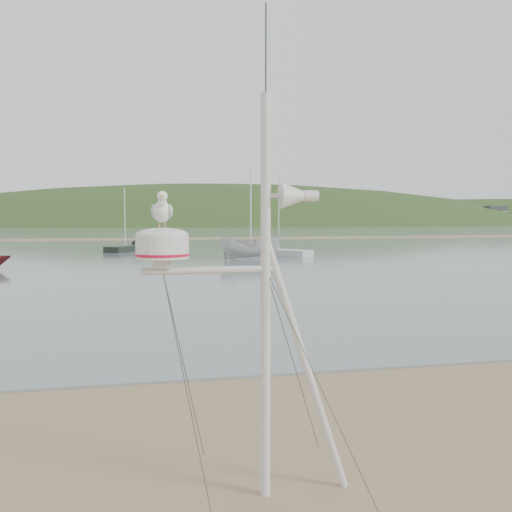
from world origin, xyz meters
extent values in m
plane|color=#856B4C|center=(0.00, 0.00, 0.00)|extent=(560.00, 560.00, 0.00)
cube|color=slate|center=(0.00, 132.00, 0.02)|extent=(560.00, 256.00, 0.04)
cube|color=#856B4C|center=(0.00, 70.00, 0.07)|extent=(560.00, 7.00, 0.07)
ellipsoid|color=#233A17|center=(40.00, 235.00, -22.00)|extent=(400.00, 180.00, 80.00)
ellipsoid|color=#233A17|center=(180.00, 235.00, -15.40)|extent=(300.00, 135.00, 56.00)
cube|color=beige|center=(-36.00, 196.00, 4.00)|extent=(8.40, 6.30, 8.00)
cube|color=beige|center=(-10.00, 196.00, 4.00)|extent=(8.40, 6.30, 8.00)
cube|color=beige|center=(16.00, 196.00, 4.00)|extent=(8.40, 6.30, 8.00)
cube|color=beige|center=(42.00, 196.00, 4.00)|extent=(8.40, 6.30, 8.00)
cube|color=beige|center=(68.00, 196.00, 4.00)|extent=(8.40, 6.30, 8.00)
cube|color=beige|center=(94.00, 196.00, 4.00)|extent=(8.40, 6.30, 8.00)
cube|color=beige|center=(120.00, 196.00, 4.00)|extent=(8.40, 6.30, 8.00)
cube|color=beige|center=(146.00, 196.00, 4.00)|extent=(8.40, 6.30, 8.00)
cylinder|color=silver|center=(2.16, -0.15, 2.08)|extent=(0.10, 0.10, 4.17)
cylinder|color=silver|center=(2.60, -0.15, 1.35)|extent=(0.96, 0.08, 2.73)
cylinder|color=silver|center=(1.59, -0.15, 2.40)|extent=(1.35, 0.07, 0.07)
cylinder|color=#2D382D|center=(2.16, -0.15, 4.58)|extent=(0.02, 0.02, 0.94)
cube|color=silver|center=(1.12, -0.15, 2.47)|extent=(0.17, 0.17, 0.09)
cylinder|color=silver|center=(1.12, -0.15, 2.64)|extent=(0.52, 0.52, 0.23)
cylinder|color=red|center=(1.12, -0.15, 2.56)|extent=(0.53, 0.53, 0.03)
ellipsoid|color=silver|center=(1.12, -0.15, 2.75)|extent=(0.52, 0.52, 0.15)
cone|color=silver|center=(2.45, -0.15, 3.15)|extent=(0.27, 0.27, 0.27)
cylinder|color=silver|center=(2.64, -0.15, 3.15)|extent=(0.15, 0.11, 0.11)
cube|color=silver|center=(2.26, -0.15, 3.15)|extent=(0.21, 0.04, 0.04)
cylinder|color=tan|center=(1.09, -0.15, 2.86)|extent=(0.01, 0.01, 0.07)
cylinder|color=tan|center=(1.14, -0.15, 2.86)|extent=(0.01, 0.01, 0.07)
ellipsoid|color=white|center=(1.12, -0.15, 2.98)|extent=(0.18, 0.28, 0.21)
ellipsoid|color=#B0B2B9|center=(1.04, -0.16, 2.98)|extent=(0.05, 0.23, 0.13)
ellipsoid|color=#B0B2B9|center=(1.20, -0.16, 2.98)|extent=(0.05, 0.23, 0.13)
cone|color=white|center=(1.12, 0.00, 2.96)|extent=(0.09, 0.08, 0.09)
ellipsoid|color=white|center=(1.12, -0.25, 3.07)|extent=(0.08, 0.08, 0.12)
sphere|color=white|center=(1.12, -0.28, 3.13)|extent=(0.10, 0.10, 0.10)
cone|color=gold|center=(1.12, -0.33, 3.12)|extent=(0.02, 0.05, 0.02)
imported|color=silver|center=(8.48, 31.75, 2.23)|extent=(1.88, 1.84, 4.38)
cube|color=silver|center=(11.20, 34.44, 0.29)|extent=(4.78, 4.93, 0.50)
cone|color=silver|center=(8.91, 36.86, 0.29)|extent=(2.46, 2.47, 1.67)
cylinder|color=silver|center=(11.20, 34.44, 3.40)|extent=(0.08, 0.08, 5.73)
cube|color=black|center=(-0.41, 42.62, 0.29)|extent=(3.52, 4.67, 0.50)
cone|color=black|center=(1.03, 45.15, 0.29)|extent=(2.05, 2.10, 1.45)
cylinder|color=silver|center=(-0.41, 42.62, 3.04)|extent=(0.08, 0.08, 5.00)
camera|label=1|loc=(0.91, -5.53, 2.92)|focal=38.00mm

